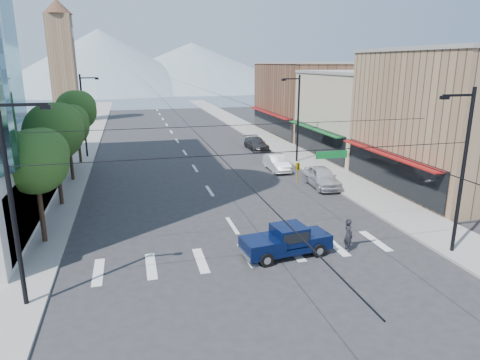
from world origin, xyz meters
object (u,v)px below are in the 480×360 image
Objects in this scene: pedestrian at (348,235)px; pickup_truck at (286,240)px; parked_car_near at (322,177)px; parked_car_far at (256,144)px; parked_car_mid at (277,163)px.

pickup_truck is at bearing 84.90° from pedestrian.
pickup_truck is 14.05m from parked_car_near.
pickup_truck reaches higher than parked_car_far.
parked_car_far is at bearing -7.46° from pedestrian.
parked_car_mid is at bearing -96.91° from parked_car_far.
parked_car_far is (6.84, 28.65, -0.15)m from pickup_truck.
pedestrian reaches higher than pickup_truck.
parked_car_near reaches higher than parked_car_mid.
parked_car_far is at bearing 85.24° from parked_car_mid.
parked_car_mid is 0.91× the size of parked_car_far.
pickup_truck is 3.61m from pedestrian.
parked_car_near is at bearing -73.41° from parked_car_mid.
parked_car_mid is (5.81, 18.19, -0.12)m from pickup_truck.
parked_car_near reaches higher than pickup_truck.
parked_car_far is at bearing 95.97° from parked_car_near.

